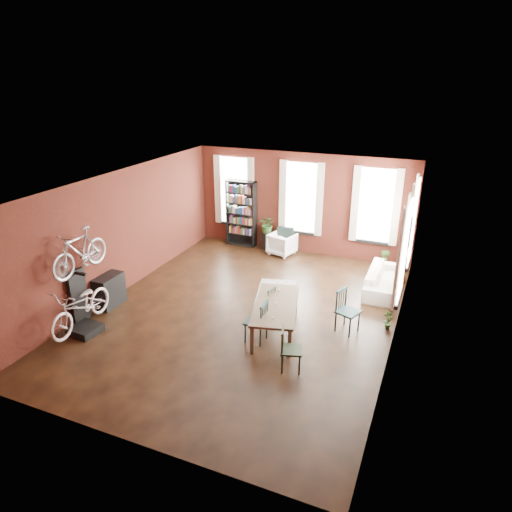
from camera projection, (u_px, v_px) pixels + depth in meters
The scene contains 19 objects.
room at pixel (263, 224), 10.78m from camera, with size 9.00×9.04×3.22m.
dining_table at pixel (276, 318), 10.25m from camera, with size 0.93×2.04×0.70m, color brown.
dining_chair_a at pixel (256, 321), 9.84m from camera, with size 0.44×0.44×0.96m, color #1A3A39.
dining_chair_b at pixel (266, 302), 10.82m from camera, with size 0.37×0.37×0.80m, color black.
dining_chair_c at pixel (291, 350), 8.90m from camera, with size 0.42×0.42×0.90m, color black.
dining_chair_d at pixel (348, 312), 10.20m from camera, with size 0.46×0.46×1.00m, color #173133.
bookshelf at pixel (241, 213), 15.12m from camera, with size 1.00×0.32×2.20m, color black.
white_armchair at pixel (282, 243), 14.59m from camera, with size 0.75×0.70×0.77m, color white.
cream_sofa at pixel (384, 276), 12.16m from camera, with size 2.08×0.61×0.81m, color beige.
striped_rug at pixel (276, 292), 12.18m from camera, with size 0.99×1.58×0.01m, color black.
bike_trainer at pixel (86, 329), 10.28m from camera, with size 0.59×0.59×0.17m, color black.
bike_wall_rack at pixel (78, 296), 10.57m from camera, with size 0.16×0.60×1.30m, color black.
console_table at pixel (110, 291), 11.39m from camera, with size 0.40×0.80×0.80m, color black.
plant_stand at pixel (267, 241), 15.04m from camera, with size 0.28×0.28×0.56m, color black.
plant_by_sofa at pixel (384, 263), 13.72m from camera, with size 0.32×0.58×0.26m, color #346327.
plant_small at pixel (387, 326), 10.44m from camera, with size 0.24×0.45×0.16m, color #2F5923.
bicycle_floor at pixel (78, 288), 9.90m from camera, with size 0.66×1.00×1.90m, color beige.
bicycle_hung at pixel (77, 237), 9.92m from camera, with size 0.47×1.00×1.66m, color #A5A8AD.
plant_on_stand at pixel (268, 226), 14.83m from camera, with size 0.54×0.60×0.47m, color #295321.
Camera 1 is at (4.03, -8.92, 5.51)m, focal length 32.00 mm.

